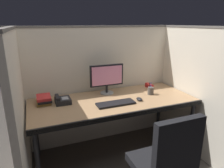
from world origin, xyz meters
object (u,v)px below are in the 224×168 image
Objects in this scene: desk at (114,104)px; book_stack at (44,100)px; monitor_center at (107,77)px; keyboard_main at (116,103)px; computer_mouse at (139,99)px; red_stapler at (149,86)px; desk_phone at (62,100)px; pen_cup at (151,91)px.

book_stack is at bearing 165.03° from desk.
monitor_center is 1.00× the size of keyboard_main.
computer_mouse is 1.08m from book_stack.
desk is at bearing -91.46° from monitor_center.
red_stapler reaches higher than computer_mouse.
monitor_center is 4.48× the size of computer_mouse.
computer_mouse is at bearing -23.50° from desk.
computer_mouse is (0.26, -0.37, -0.20)m from monitor_center.
book_stack reaches higher than desk.
book_stack is 0.20m from desk_phone.
computer_mouse is at bearing -134.29° from red_stapler.
red_stapler is at bearing 21.77° from desk.
computer_mouse is 0.64× the size of red_stapler.
red_stapler is (1.39, 0.05, -0.01)m from book_stack.
red_stapler reaches higher than keyboard_main.
computer_mouse is at bearing 1.14° from keyboard_main.
monitor_center is at bearing 3.72° from book_stack.
desk_phone is at bearing 154.48° from keyboard_main.
red_stapler is at bearing 61.88° from pen_cup.
desk is 19.79× the size of computer_mouse.
pen_cup is at bearing -8.45° from book_stack.
keyboard_main is (-0.04, -0.38, -0.20)m from monitor_center.
book_stack is at bearing 160.36° from desk_phone.
pen_cup is at bearing 1.80° from desk.
monitor_center is 0.79m from book_stack.
computer_mouse is 0.27m from pen_cup.
computer_mouse is at bearing -150.34° from pen_cup.
computer_mouse reaches higher than desk.
desk is 0.59m from desk_phone.
monitor_center is at bearing 154.41° from pen_cup.
pen_cup reaches higher than book_stack.
pen_cup reaches higher than keyboard_main.
monitor_center reaches higher than desk.
keyboard_main is 0.76m from red_stapler.
book_stack is at bearing 155.96° from keyboard_main.
desk is 8.40× the size of book_stack.
book_stack is at bearing -178.04° from red_stapler.
desk is at bearing 76.75° from keyboard_main.
red_stapler is at bearing 45.71° from computer_mouse.
desk_phone is (-0.84, 0.25, 0.02)m from computer_mouse.
book_stack is at bearing -176.28° from monitor_center.
keyboard_main is 0.30m from computer_mouse.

